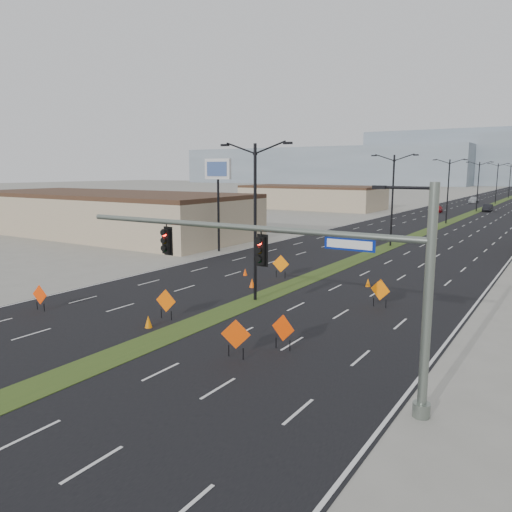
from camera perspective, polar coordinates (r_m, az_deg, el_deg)
The scene contains 28 objects.
ground at distance 23.87m, azimuth -16.16°, elevation -11.13°, with size 600.00×600.00×0.00m, color gray.
road_surface at distance 116.07m, azimuth 24.16°, elevation 4.81°, with size 25.00×400.00×0.02m, color black.
median_strip at distance 116.07m, azimuth 24.16°, elevation 4.81°, with size 2.00×400.00×0.04m, color #2F4C1B.
building_sw_near at distance 68.71m, azimuth -16.85°, elevation 4.48°, with size 40.00×16.00×5.00m, color tan.
building_sw_far at distance 111.09m, azimuth 6.40°, elevation 6.58°, with size 30.00×14.00×4.50m, color tan.
mesa_west at distance 324.83m, azimuth 7.76°, elevation 10.17°, with size 180.00×50.00×22.00m, color gray.
mesa_backdrop at distance 337.88m, azimuth 25.00°, elevation 10.19°, with size 140.00×50.00×32.00m, color gray.
signal_mast at distance 18.89m, azimuth 5.37°, elevation -1.17°, with size 16.30×0.60×8.00m.
streetlight_0 at distance 31.63m, azimuth -0.10°, elevation 4.44°, with size 5.15×0.24×10.02m.
streetlight_1 at distance 57.18m, azimuth 15.34°, elevation 6.49°, with size 5.15×0.24×10.02m.
streetlight_2 at distance 84.30m, azimuth 21.10°, elevation 7.14°, with size 5.15×0.24×10.02m.
streetlight_3 at distance 111.85m, azimuth 24.04°, elevation 7.44°, with size 5.15×0.24×10.02m.
streetlight_4 at distance 139.58m, azimuth 25.82°, elevation 7.62°, with size 5.15×0.24×10.02m.
streetlight_5 at distance 167.40m, azimuth 27.01°, elevation 7.73°, with size 5.15×0.24×10.02m.
car_left at distance 106.43m, azimuth 20.03°, elevation 5.08°, with size 1.70×4.23×1.44m, color maroon.
car_mid at distance 112.66m, azimuth 24.95°, elevation 5.01°, with size 1.58×4.53×1.49m, color black.
car_far at distance 141.32m, azimuth 23.61°, elevation 5.89°, with size 2.12×5.22×1.51m, color #B4B9BF.
construction_sign_0 at distance 32.72m, azimuth -23.48°, elevation -4.18°, with size 1.18×0.15×1.58m.
construction_sign_1 at distance 28.74m, azimuth -10.26°, elevation -5.17°, with size 1.30×0.21×1.74m.
construction_sign_2 at distance 39.06m, azimuth 2.84°, elevation -0.98°, with size 1.36×0.25×1.82m.
construction_sign_3 at distance 23.65m, azimuth 3.11°, elevation -8.35°, with size 1.28×0.21×1.71m.
construction_sign_4 at distance 22.59m, azimuth -2.33°, elevation -9.06°, with size 1.27×0.57×1.81m.
construction_sign_5 at distance 31.63m, azimuth 14.01°, elevation -3.87°, with size 1.31×0.36×1.79m.
cone_0 at distance 27.58m, azimuth -12.21°, elevation -7.35°, with size 0.41×0.41×0.69m, color orange.
cone_1 at distance 35.96m, azimuth -0.45°, elevation -3.10°, with size 0.41×0.41×0.69m, color #FF5405.
cone_2 at distance 37.14m, azimuth 12.68°, elevation -2.98°, with size 0.37×0.37×0.62m, color orange.
cone_3 at distance 40.02m, azimuth -1.25°, elevation -1.85°, with size 0.35×0.35×0.58m, color #FF4B05.
pole_sign_west at distance 51.64m, azimuth -4.37°, elevation 9.10°, with size 3.10×0.40×9.52m.
Camera 1 is at (17.01, -14.51, 8.37)m, focal length 35.00 mm.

